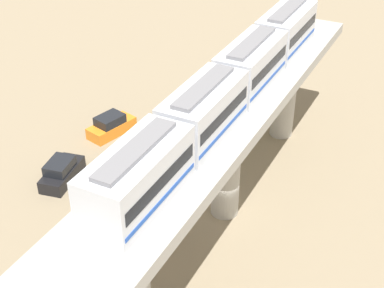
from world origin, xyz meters
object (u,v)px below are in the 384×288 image
(parked_car_black, at_px, (62,172))
(tree_near_viaduct, at_px, (222,93))
(train, at_px, (229,87))
(parked_car_orange, at_px, (111,126))

(parked_car_black, relative_size, tree_near_viaduct, 0.84)
(train, bearing_deg, parked_car_black, 9.68)
(tree_near_viaduct, bearing_deg, parked_car_orange, 28.59)
(train, bearing_deg, tree_near_viaduct, -64.25)
(train, xyz_separation_m, parked_car_black, (12.36, 2.11, -8.97))
(parked_car_black, bearing_deg, tree_near_viaduct, -134.22)
(train, relative_size, tree_near_viaduct, 5.17)
(train, distance_m, parked_car_orange, 16.51)
(parked_car_black, height_order, parked_car_orange, same)
(parked_car_black, distance_m, parked_car_orange, 7.32)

